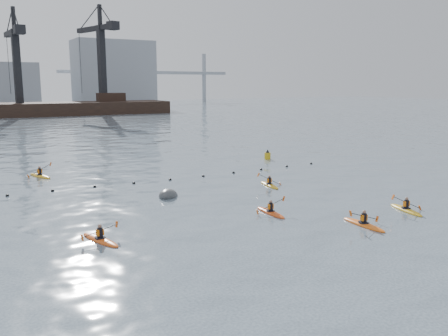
{
  "coord_description": "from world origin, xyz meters",
  "views": [
    {
      "loc": [
        -13.68,
        -12.46,
        7.69
      ],
      "look_at": [
        -0.18,
        11.35,
        2.8
      ],
      "focal_mm": 38.0,
      "sensor_mm": 36.0,
      "label": 1
    }
  ],
  "objects": [
    {
      "name": "barge_pier",
      "position": [
        -0.22,
        110.0,
        1.89
      ],
      "size": [
        72.0,
        19.3,
        29.5
      ],
      "color": "black",
      "rests_on": "ground"
    },
    {
      "name": "nav_buoy",
      "position": [
        14.0,
        27.28,
        0.35
      ],
      "size": [
        0.63,
        0.63,
        1.15
      ],
      "color": "gold",
      "rests_on": "ground"
    },
    {
      "name": "kayaker_5",
      "position": [
        -7.9,
        29.03,
        0.1
      ],
      "size": [
        2.11,
        3.19,
        1.21
      ],
      "rotation": [
        0.0,
        0.0,
        0.34
      ],
      "color": "gold",
      "rests_on": "ground"
    },
    {
      "name": "kayaker_3",
      "position": [
        6.75,
        16.57,
        0.09
      ],
      "size": [
        2.02,
        2.95,
        1.17
      ],
      "rotation": [
        0.0,
        0.0,
        -0.17
      ],
      "color": "gold",
      "rests_on": "ground"
    },
    {
      "name": "kayaker_4",
      "position": [
        5.35,
        5.54,
        0.1
      ],
      "size": [
        2.13,
        3.12,
        1.11
      ],
      "rotation": [
        0.0,
        0.0,
        3.12
      ],
      "color": "orange",
      "rests_on": "ground"
    },
    {
      "name": "float_line",
      "position": [
        -0.5,
        22.53,
        0.03
      ],
      "size": [
        33.24,
        0.73,
        0.24
      ],
      "color": "black",
      "rests_on": "ground"
    },
    {
      "name": "kayaker_2",
      "position": [
        -7.94,
        10.12,
        0.09
      ],
      "size": [
        2.01,
        3.1,
        0.98
      ],
      "rotation": [
        0.0,
        0.0,
        0.29
      ],
      "color": "#E25415",
      "rests_on": "ground"
    },
    {
      "name": "mooring_buoy",
      "position": [
        -1.29,
        17.21,
        0.0
      ],
      "size": [
        2.38,
        2.56,
        1.47
      ],
      "primitive_type": "ellipsoid",
      "rotation": [
        0.0,
        0.21,
        0.91
      ],
      "color": "#3C3F41",
      "rests_on": "ground"
    },
    {
      "name": "ground",
      "position": [
        0.0,
        0.0,
        0.0
      ],
      "size": [
        400.0,
        400.0,
        0.0
      ],
      "primitive_type": "plane",
      "color": "#3E4D5B",
      "rests_on": "ground"
    },
    {
      "name": "kayaker_1",
      "position": [
        9.91,
        6.5,
        0.09
      ],
      "size": [
        2.08,
        3.09,
        1.19
      ],
      "rotation": [
        0.0,
        0.0,
        -0.26
      ],
      "color": "gold",
      "rests_on": "ground"
    },
    {
      "name": "kayaker_0",
      "position": [
        2.34,
        10.12,
        0.09
      ],
      "size": [
        2.0,
        2.93,
        1.06
      ],
      "rotation": [
        0.0,
        0.0,
        -0.04
      ],
      "color": "#D14613",
      "rests_on": "ground"
    },
    {
      "name": "skyline",
      "position": [
        2.23,
        150.27,
        9.25
      ],
      "size": [
        141.0,
        28.0,
        22.0
      ],
      "color": "gray",
      "rests_on": "ground"
    }
  ]
}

